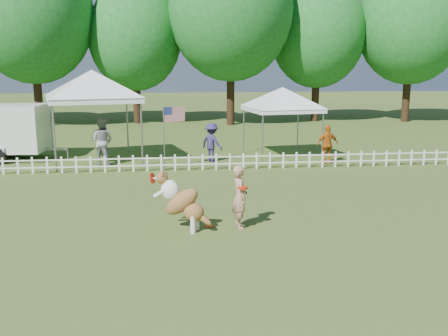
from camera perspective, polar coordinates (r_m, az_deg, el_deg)
name	(u,v)px	position (r m, az deg, el deg)	size (l,w,h in m)	color
ground	(212,233)	(11.50, -1.34, -7.45)	(120.00, 120.00, 0.00)	#2F551A
picket_fence	(196,162)	(18.18, -3.25, 0.67)	(22.00, 0.08, 0.60)	white
handler	(240,197)	(11.66, 1.82, -3.32)	(0.55, 0.36, 1.50)	tan
dog	(183,202)	(11.52, -4.72, -3.87)	(1.33, 0.44, 1.37)	brown
frisbee_on_turf	(209,226)	(11.96, -1.72, -6.62)	(0.23, 0.23, 0.02)	red
canopy_tent_left	(94,117)	(20.36, -14.65, 5.64)	(3.40, 3.40, 3.52)	white
canopy_tent_right	(282,123)	(20.82, 6.61, 5.11)	(2.74, 2.74, 2.83)	white
flag_pole	(164,138)	(18.24, -6.86, 3.40)	(0.90, 0.09, 2.33)	gray
spectator_a	(102,141)	(19.58, -13.77, 2.99)	(0.90, 0.70, 1.85)	gray
spectator_b	(212,142)	(19.73, -1.40, 2.93)	(0.99, 0.57, 1.54)	navy
spectator_c	(327,144)	(19.70, 11.73, 2.66)	(0.89, 0.37, 1.52)	#C06116
tree_left	(33,27)	(33.39, -20.98, 14.77)	(7.40, 7.40, 12.00)	#1B6122
tree_center_left	(135,47)	(33.41, -10.12, 13.45)	(6.00, 6.00, 9.80)	#1B6122
tree_center_right	(231,23)	(32.16, 0.78, 16.20)	(7.60, 7.60, 12.60)	#1B6122
tree_right	(317,43)	(34.80, 10.61, 13.85)	(6.20, 6.20, 10.40)	#1B6122
tree_far_right	(411,35)	(36.08, 20.56, 14.03)	(7.00, 7.00, 11.40)	#1B6122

